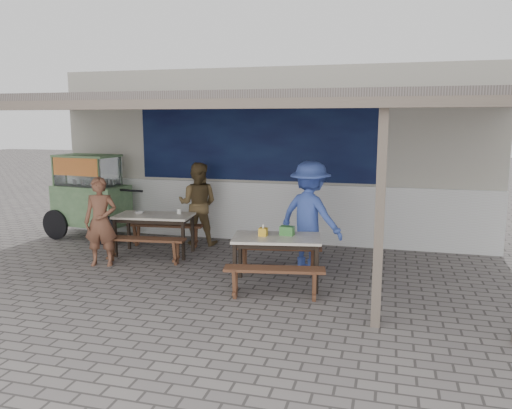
{
  "coord_description": "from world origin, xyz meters",
  "views": [
    {
      "loc": [
        2.46,
        -6.78,
        2.45
      ],
      "look_at": [
        0.37,
        0.9,
        1.11
      ],
      "focal_mm": 35.0,
      "sensor_mm": 36.0,
      "label": 1
    }
  ],
  "objects_px": {
    "bench_right_street": "(274,276)",
    "donation_box": "(287,231)",
    "patron_street_side": "(101,222)",
    "condiment_bowl": "(139,213)",
    "bench_right_wall": "(278,253)",
    "vendor_cart": "(90,193)",
    "patron_wall_side": "(198,204)",
    "patron_right_table": "(310,216)",
    "condiment_jar": "(179,211)",
    "table_left": "(154,219)",
    "bench_left_wall": "(165,230)",
    "table_right": "(277,242)",
    "bench_left_street": "(143,244)",
    "tissue_box": "(263,232)"
  },
  "relations": [
    {
      "from": "donation_box",
      "to": "tissue_box",
      "type": "bearing_deg",
      "value": -157.58
    },
    {
      "from": "bench_left_street",
      "to": "patron_street_side",
      "type": "distance_m",
      "value": 0.8
    },
    {
      "from": "bench_right_wall",
      "to": "vendor_cart",
      "type": "distance_m",
      "value": 4.62
    },
    {
      "from": "bench_right_street",
      "to": "donation_box",
      "type": "relative_size",
      "value": 6.94
    },
    {
      "from": "patron_wall_side",
      "to": "condiment_bowl",
      "type": "relative_size",
      "value": 9.69
    },
    {
      "from": "table_left",
      "to": "bench_left_street",
      "type": "xyz_separation_m",
      "value": [
        0.07,
        -0.59,
        -0.33
      ]
    },
    {
      "from": "vendor_cart",
      "to": "condiment_jar",
      "type": "xyz_separation_m",
      "value": [
        2.3,
        -0.65,
        -0.16
      ]
    },
    {
      "from": "bench_right_street",
      "to": "vendor_cart",
      "type": "relative_size",
      "value": 0.63
    },
    {
      "from": "donation_box",
      "to": "condiment_bowl",
      "type": "xyz_separation_m",
      "value": [
        -3.0,
        1.01,
        -0.05
      ]
    },
    {
      "from": "table_right",
      "to": "donation_box",
      "type": "xyz_separation_m",
      "value": [
        0.13,
        0.14,
        0.15
      ]
    },
    {
      "from": "donation_box",
      "to": "bench_right_wall",
      "type": "bearing_deg",
      "value": 117.06
    },
    {
      "from": "bench_left_street",
      "to": "condiment_bowl",
      "type": "distance_m",
      "value": 0.83
    },
    {
      "from": "bench_left_street",
      "to": "condiment_bowl",
      "type": "xyz_separation_m",
      "value": [
        -0.37,
        0.6,
        0.43
      ]
    },
    {
      "from": "bench_right_wall",
      "to": "condiment_bowl",
      "type": "height_order",
      "value": "condiment_bowl"
    },
    {
      "from": "bench_left_wall",
      "to": "bench_right_street",
      "type": "relative_size",
      "value": 1.06
    },
    {
      "from": "table_left",
      "to": "bench_left_wall",
      "type": "xyz_separation_m",
      "value": [
        -0.07,
        0.59,
        -0.33
      ]
    },
    {
      "from": "condiment_jar",
      "to": "condiment_bowl",
      "type": "distance_m",
      "value": 0.74
    },
    {
      "from": "bench_right_street",
      "to": "table_left",
      "type": "bearing_deg",
      "value": 137.22
    },
    {
      "from": "table_right",
      "to": "condiment_jar",
      "type": "xyz_separation_m",
      "value": [
        -2.16,
        1.35,
        0.13
      ]
    },
    {
      "from": "patron_street_side",
      "to": "vendor_cart",
      "type": "bearing_deg",
      "value": 112.37
    },
    {
      "from": "bench_left_wall",
      "to": "bench_right_wall",
      "type": "relative_size",
      "value": 1.06
    },
    {
      "from": "patron_wall_side",
      "to": "condiment_jar",
      "type": "relative_size",
      "value": 17.64
    },
    {
      "from": "patron_street_side",
      "to": "condiment_bowl",
      "type": "distance_m",
      "value": 0.93
    },
    {
      "from": "table_left",
      "to": "tissue_box",
      "type": "xyz_separation_m",
      "value": [
        2.36,
        -1.13,
        0.14
      ]
    },
    {
      "from": "donation_box",
      "to": "bench_left_street",
      "type": "bearing_deg",
      "value": 171.32
    },
    {
      "from": "bench_right_street",
      "to": "bench_right_wall",
      "type": "bearing_deg",
      "value": 90.0
    },
    {
      "from": "patron_street_side",
      "to": "condiment_jar",
      "type": "distance_m",
      "value": 1.45
    },
    {
      "from": "tissue_box",
      "to": "condiment_bowl",
      "type": "bearing_deg",
      "value": 156.75
    },
    {
      "from": "patron_right_table",
      "to": "patron_street_side",
      "type": "bearing_deg",
      "value": 37.05
    },
    {
      "from": "patron_street_side",
      "to": "patron_right_table",
      "type": "distance_m",
      "value": 3.54
    },
    {
      "from": "bench_left_wall",
      "to": "bench_right_street",
      "type": "height_order",
      "value": "same"
    },
    {
      "from": "table_right",
      "to": "condiment_jar",
      "type": "height_order",
      "value": "condiment_jar"
    },
    {
      "from": "bench_left_wall",
      "to": "condiment_jar",
      "type": "distance_m",
      "value": 0.75
    },
    {
      "from": "bench_left_wall",
      "to": "vendor_cart",
      "type": "relative_size",
      "value": 0.67
    },
    {
      "from": "patron_wall_side",
      "to": "patron_street_side",
      "type": "bearing_deg",
      "value": 53.3
    },
    {
      "from": "bench_left_street",
      "to": "tissue_box",
      "type": "distance_m",
      "value": 2.4
    },
    {
      "from": "table_right",
      "to": "patron_wall_side",
      "type": "height_order",
      "value": "patron_wall_side"
    },
    {
      "from": "patron_street_side",
      "to": "tissue_box",
      "type": "height_order",
      "value": "patron_street_side"
    },
    {
      "from": "table_left",
      "to": "vendor_cart",
      "type": "distance_m",
      "value": 2.11
    },
    {
      "from": "table_left",
      "to": "condiment_jar",
      "type": "xyz_separation_m",
      "value": [
        0.4,
        0.22,
        0.12
      ]
    },
    {
      "from": "table_right",
      "to": "bench_right_street",
      "type": "relative_size",
      "value": 0.99
    },
    {
      "from": "donation_box",
      "to": "patron_street_side",
      "type": "bearing_deg",
      "value": 178.0
    },
    {
      "from": "donation_box",
      "to": "table_left",
      "type": "bearing_deg",
      "value": 159.86
    },
    {
      "from": "condiment_jar",
      "to": "condiment_bowl",
      "type": "relative_size",
      "value": 0.55
    },
    {
      "from": "table_left",
      "to": "vendor_cart",
      "type": "relative_size",
      "value": 0.65
    },
    {
      "from": "donation_box",
      "to": "bench_left_wall",
      "type": "bearing_deg",
      "value": 150.29
    },
    {
      "from": "bench_left_wall",
      "to": "condiment_bowl",
      "type": "bearing_deg",
      "value": -119.27
    },
    {
      "from": "tissue_box",
      "to": "table_right",
      "type": "bearing_deg",
      "value": -0.33
    },
    {
      "from": "bench_left_street",
      "to": "bench_right_wall",
      "type": "relative_size",
      "value": 1.06
    },
    {
      "from": "bench_right_street",
      "to": "tissue_box",
      "type": "xyz_separation_m",
      "value": [
        -0.31,
        0.59,
        0.48
      ]
    }
  ]
}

